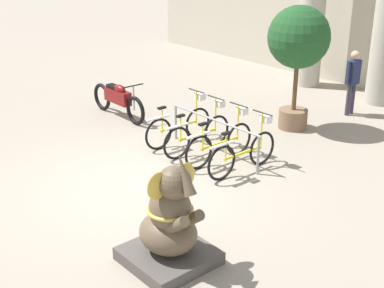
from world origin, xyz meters
name	(u,v)px	position (x,y,z in m)	size (l,w,h in m)	color
ground_plane	(141,187)	(0.00, 0.00, 0.00)	(60.00, 60.00, 0.00)	gray
bike_rack	(214,128)	(-0.23, 1.95, 0.57)	(2.50, 0.05, 0.77)	gray
bicycle_0	(180,125)	(-1.17, 1.87, 0.41)	(0.48, 1.73, 1.07)	black
bicycle_1	(199,133)	(-0.54, 1.83, 0.41)	(0.48, 1.73, 1.07)	black
bicycle_2	(221,142)	(0.09, 1.85, 0.41)	(0.48, 1.73, 1.07)	black
bicycle_3	(244,151)	(0.72, 1.84, 0.41)	(0.48, 1.73, 1.07)	black
elephant_statue	(170,225)	(2.15, -1.04, 0.58)	(1.09, 1.09, 1.72)	#4C4742
motorcycle	(118,99)	(-3.44, 1.81, 0.46)	(2.13, 0.55, 0.93)	black
person_pedestrian	(353,77)	(0.06, 6.21, 0.93)	(0.21, 0.47, 1.57)	#383342
potted_tree	(298,43)	(-0.22, 4.40, 1.94)	(1.36, 1.36, 2.75)	brown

